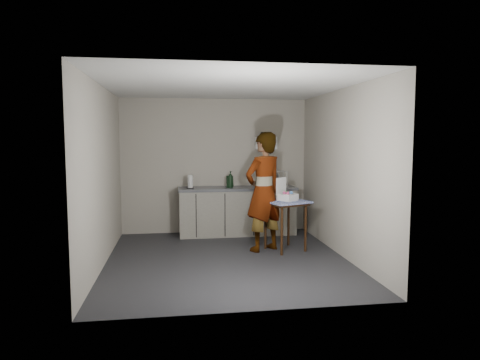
{
  "coord_description": "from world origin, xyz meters",
  "views": [
    {
      "loc": [
        -0.74,
        -6.32,
        1.83
      ],
      "look_at": [
        0.27,
        0.45,
        1.17
      ],
      "focal_mm": 32.0,
      "sensor_mm": 36.0,
      "label": 1
    }
  ],
  "objects": [
    {
      "name": "dish_rack",
      "position": [
        1.14,
        1.7,
        0.98
      ],
      "size": [
        0.44,
        0.33,
        0.31
      ],
      "color": "silver",
      "rests_on": "kitchen_counter"
    },
    {
      "name": "side_table",
      "position": [
        1.01,
        0.41,
        0.72
      ],
      "size": [
        0.82,
        0.82,
        0.83
      ],
      "rotation": [
        0.0,
        0.0,
        0.37
      ],
      "color": "#321C0B",
      "rests_on": "ground"
    },
    {
      "name": "wall_left",
      "position": [
        -1.79,
        0.0,
        1.3
      ],
      "size": [
        0.02,
        4.0,
        2.6
      ],
      "primitive_type": "cube",
      "color": "beige",
      "rests_on": "ground"
    },
    {
      "name": "ceiling",
      "position": [
        0.0,
        0.0,
        2.6
      ],
      "size": [
        3.6,
        4.0,
        0.01
      ],
      "primitive_type": "cube",
      "color": "white",
      "rests_on": "wall_back"
    },
    {
      "name": "kitchen_counter",
      "position": [
        0.4,
        1.7,
        0.43
      ],
      "size": [
        2.24,
        0.62,
        0.91
      ],
      "color": "black",
      "rests_on": "ground"
    },
    {
      "name": "dark_bottle",
      "position": [
        0.22,
        1.67,
        1.02
      ],
      "size": [
        0.07,
        0.07,
        0.22
      ],
      "primitive_type": "cylinder",
      "color": "black",
      "rests_on": "kitchen_counter"
    },
    {
      "name": "standing_man",
      "position": [
        0.66,
        0.45,
        0.97
      ],
      "size": [
        0.85,
        0.75,
        1.94
      ],
      "primitive_type": "imported",
      "rotation": [
        0.0,
        0.0,
        3.65
      ],
      "color": "#B2A593",
      "rests_on": "ground"
    },
    {
      "name": "soda_can",
      "position": [
        0.28,
        1.72,
        0.97
      ],
      "size": [
        0.06,
        0.06,
        0.12
      ],
      "primitive_type": "cylinder",
      "color": "red",
      "rests_on": "kitchen_counter"
    },
    {
      "name": "ground",
      "position": [
        0.0,
        0.0,
        0.0
      ],
      "size": [
        4.0,
        4.0,
        0.0
      ],
      "primitive_type": "plane",
      "color": "#242429",
      "rests_on": "ground"
    },
    {
      "name": "soap_bottle",
      "position": [
        0.26,
        1.66,
        1.07
      ],
      "size": [
        0.15,
        0.15,
        0.31
      ],
      "primitive_type": "imported",
      "rotation": [
        0.0,
        0.0,
        0.34
      ],
      "color": "black",
      "rests_on": "kitchen_counter"
    },
    {
      "name": "wall_back",
      "position": [
        0.0,
        1.99,
        1.3
      ],
      "size": [
        3.6,
        0.02,
        2.6
      ],
      "primitive_type": "cube",
      "color": "beige",
      "rests_on": "ground"
    },
    {
      "name": "wall_shelf",
      "position": [
        1.0,
        1.92,
        1.75
      ],
      "size": [
        0.42,
        0.18,
        0.37
      ],
      "color": "white",
      "rests_on": "ground"
    },
    {
      "name": "wall_right",
      "position": [
        1.79,
        0.0,
        1.3
      ],
      "size": [
        0.02,
        4.0,
        2.6
      ],
      "primitive_type": "cube",
      "color": "beige",
      "rests_on": "ground"
    },
    {
      "name": "paper_towel",
      "position": [
        -0.49,
        1.63,
        1.03
      ],
      "size": [
        0.14,
        0.14,
        0.25
      ],
      "color": "black",
      "rests_on": "kitchen_counter"
    },
    {
      "name": "bakery_box",
      "position": [
        1.04,
        0.42,
        0.91
      ],
      "size": [
        0.37,
        0.38,
        0.37
      ],
      "rotation": [
        0.0,
        0.0,
        0.69
      ],
      "color": "white",
      "rests_on": "side_table"
    }
  ]
}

